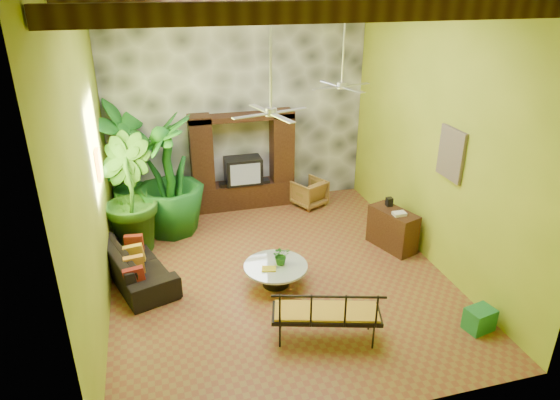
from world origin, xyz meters
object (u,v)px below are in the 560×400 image
object	(u,v)px
ceiling_fan_back	(342,75)
side_console	(393,229)
ceiling_fan_front	(271,99)
tall_plant_c	(168,176)
entertainment_center	(243,168)
tall_plant_a	(128,164)
wicker_armchair	(309,193)
sofa	(135,262)
coffee_table	(276,272)
tall_plant_b	(127,195)
iron_bench	(328,312)
green_bin	(479,319)

from	to	relation	value
ceiling_fan_back	side_console	distance (m)	3.24
ceiling_fan_front	tall_plant_c	size ratio (longest dim) A/B	0.72
entertainment_center	tall_plant_a	bearing A→B (deg)	-175.97
ceiling_fan_front	side_console	distance (m)	4.11
wicker_armchair	tall_plant_a	distance (m)	4.23
sofa	coffee_table	xyz separation A→B (m)	(2.42, -0.90, -0.07)
tall_plant_b	entertainment_center	bearing A→B (deg)	28.29
sofa	tall_plant_c	bearing A→B (deg)	-43.28
tall_plant_a	coffee_table	xyz separation A→B (m)	(2.44, -3.30, -1.13)
tall_plant_c	iron_bench	size ratio (longest dim) A/B	1.49
coffee_table	side_console	xyz separation A→B (m)	(2.64, 0.70, 0.15)
ceiling_fan_back	tall_plant_b	size ratio (longest dim) A/B	0.79
entertainment_center	green_bin	size ratio (longest dim) A/B	5.59
entertainment_center	tall_plant_c	world-z (taller)	tall_plant_c
tall_plant_a	entertainment_center	bearing A→B (deg)	4.03
tall_plant_a	tall_plant_b	distance (m)	1.24
entertainment_center	side_console	bearing A→B (deg)	-47.82
ceiling_fan_front	ceiling_fan_back	distance (m)	2.41
coffee_table	green_bin	size ratio (longest dim) A/B	2.66
ceiling_fan_back	wicker_armchair	xyz separation A→B (m)	(-0.07, 1.56, -3.08)
wicker_armchair	tall_plant_c	world-z (taller)	tall_plant_c
ceiling_fan_front	tall_plant_c	distance (m)	3.73
entertainment_center	green_bin	distance (m)	6.19
coffee_table	side_console	bearing A→B (deg)	14.80
ceiling_fan_front	ceiling_fan_back	world-z (taller)	same
tall_plant_c	coffee_table	bearing A→B (deg)	-57.81
ceiling_fan_back	green_bin	xyz separation A→B (m)	(1.05, -3.60, -3.21)
wicker_armchair	green_bin	bearing A→B (deg)	76.39
tall_plant_c	iron_bench	bearing A→B (deg)	-65.03
sofa	tall_plant_a	bearing A→B (deg)	-18.06
tall_plant_c	sofa	bearing A→B (deg)	-114.93
entertainment_center	iron_bench	world-z (taller)	entertainment_center
wicker_armchair	iron_bench	distance (m)	4.97
entertainment_center	tall_plant_c	xyz separation A→B (m)	(-1.76, -0.89, 0.32)
iron_bench	green_bin	size ratio (longest dim) A/B	4.01
coffee_table	iron_bench	xyz separation A→B (m)	(0.36, -1.69, 0.27)
coffee_table	side_console	distance (m)	2.74
ceiling_fan_back	tall_plant_a	world-z (taller)	ceiling_fan_back
entertainment_center	ceiling_fan_front	world-z (taller)	ceiling_fan_front
tall_plant_b	green_bin	distance (m)	6.76
tall_plant_c	side_console	size ratio (longest dim) A/B	2.51
ceiling_fan_back	coffee_table	xyz separation A→B (m)	(-1.72, -1.55, -3.15)
entertainment_center	coffee_table	bearing A→B (deg)	-92.02
wicker_armchair	coffee_table	xyz separation A→B (m)	(-1.65, -3.11, -0.07)
ceiling_fan_front	coffee_table	world-z (taller)	ceiling_fan_front
wicker_armchair	tall_plant_c	size ratio (longest dim) A/B	0.28
sofa	tall_plant_a	world-z (taller)	tall_plant_a
tall_plant_c	green_bin	world-z (taller)	tall_plant_c
sofa	tall_plant_c	size ratio (longest dim) A/B	0.86
ceiling_fan_front	tall_plant_c	world-z (taller)	ceiling_fan_front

